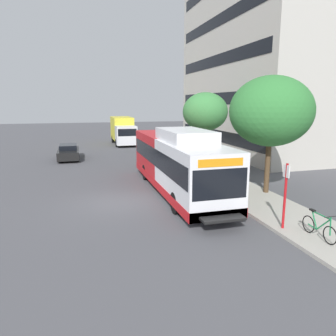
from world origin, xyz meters
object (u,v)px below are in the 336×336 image
bus_stop_sign_pole (285,191)px  bicycle_parked (319,227)px  street_tree_near_stop (271,111)px  transit_bus (177,162)px  box_truck_background (123,130)px  parked_car_far_lane (69,152)px  street_tree_mid_block (205,112)px

bus_stop_sign_pole → bicycle_parked: size_ratio=1.48×
street_tree_near_stop → transit_bus: bearing=157.2°
box_truck_background → street_tree_near_stop: bearing=-79.0°
bus_stop_sign_pole → parked_car_far_lane: bus_stop_sign_pole is taller
bus_stop_sign_pole → street_tree_near_stop: bearing=64.5°
bicycle_parked → bus_stop_sign_pole: bearing=119.5°
street_tree_mid_block → transit_bus: bearing=-123.5°
street_tree_near_stop → street_tree_mid_block: bearing=92.0°
bus_stop_sign_pole → bicycle_parked: bus_stop_sign_pole is taller
transit_bus → street_tree_near_stop: 5.72m
transit_bus → bicycle_parked: bearing=-69.1°
transit_bus → street_tree_mid_block: (4.28, 6.47, 2.59)m
street_tree_mid_block → street_tree_near_stop: bearing=-88.0°
box_truck_background → bicycle_parked: bearing=-84.2°
bus_stop_sign_pole → box_truck_background: 28.71m
transit_bus → bicycle_parked: 8.46m
bicycle_parked → street_tree_mid_block: (1.30, 14.30, 3.73)m
bicycle_parked → street_tree_mid_block: street_tree_mid_block is taller
transit_bus → bus_stop_sign_pole: (2.31, -6.65, -0.05)m
street_tree_mid_block → box_truck_background: street_tree_mid_block is taller
bicycle_parked → box_truck_background: 29.97m
street_tree_near_stop → box_truck_background: (-4.63, 23.88, -2.81)m
bus_stop_sign_pole → street_tree_mid_block: street_tree_mid_block is taller
transit_bus → bus_stop_sign_pole: 7.04m
street_tree_near_stop → parked_car_far_lane: 18.61m
transit_bus → bus_stop_sign_pole: transit_bus is taller
street_tree_near_stop → box_truck_background: size_ratio=0.89×
bus_stop_sign_pole → parked_car_far_lane: size_ratio=0.58×
transit_bus → street_tree_near_stop: size_ratio=1.95×
bus_stop_sign_pole → bicycle_parked: 1.74m
bus_stop_sign_pole → street_tree_mid_block: 13.53m
street_tree_near_stop → street_tree_mid_block: 8.40m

